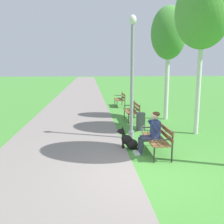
{
  "coord_description": "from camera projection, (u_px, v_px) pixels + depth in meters",
  "views": [
    {
      "loc": [
        -1.35,
        -5.49,
        2.52
      ],
      "look_at": [
        -0.55,
        3.4,
        0.9
      ],
      "focal_mm": 40.47,
      "sensor_mm": 36.0,
      "label": 1
    }
  ],
  "objects": [
    {
      "name": "ground_plane",
      "position": [
        148.0,
        175.0,
        5.95
      ],
      "size": [
        120.0,
        120.0,
        0.0
      ],
      "primitive_type": "plane",
      "color": "#478E38"
    },
    {
      "name": "paved_path",
      "position": [
        82.0,
        88.0,
        29.28
      ],
      "size": [
        3.84,
        60.0,
        0.04
      ],
      "primitive_type": "cube",
      "color": "gray",
      "rests_on": "ground"
    },
    {
      "name": "park_bench_near",
      "position": [
        159.0,
        137.0,
        7.29
      ],
      "size": [
        0.55,
        1.5,
        0.85
      ],
      "color": "brown",
      "rests_on": "ground"
    },
    {
      "name": "park_bench_mid",
      "position": [
        133.0,
        110.0,
        11.77
      ],
      "size": [
        0.55,
        1.5,
        0.85
      ],
      "color": "brown",
      "rests_on": "ground"
    },
    {
      "name": "park_bench_far",
      "position": [
        121.0,
        98.0,
        16.02
      ],
      "size": [
        0.55,
        1.5,
        0.85
      ],
      "color": "brown",
      "rests_on": "ground"
    },
    {
      "name": "person_seated_on_near_bench",
      "position": [
        151.0,
        131.0,
        7.26
      ],
      "size": [
        0.74,
        0.49,
        1.25
      ],
      "color": "#33384C",
      "rests_on": "ground"
    },
    {
      "name": "dog_black",
      "position": [
        129.0,
        141.0,
        7.75
      ],
      "size": [
        0.82,
        0.37,
        0.71
      ],
      "color": "black",
      "rests_on": "ground"
    },
    {
      "name": "lamp_post_near",
      "position": [
        132.0,
        77.0,
        8.47
      ],
      "size": [
        0.24,
        0.24,
        4.16
      ],
      "color": "gray",
      "rests_on": "ground"
    },
    {
      "name": "birch_tree_second",
      "position": [
        203.0,
        13.0,
        8.81
      ],
      "size": [
        1.92,
        2.1,
        5.66
      ],
      "color": "silver",
      "rests_on": "ground"
    },
    {
      "name": "birch_tree_third",
      "position": [
        169.0,
        34.0,
        11.53
      ],
      "size": [
        1.64,
        1.44,
        5.23
      ],
      "color": "silver",
      "rests_on": "ground"
    },
    {
      "name": "litter_bin",
      "position": [
        141.0,
        121.0,
        10.06
      ],
      "size": [
        0.36,
        0.36,
        0.7
      ],
      "primitive_type": "cylinder",
      "color": "#515156",
      "rests_on": "ground"
    }
  ]
}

